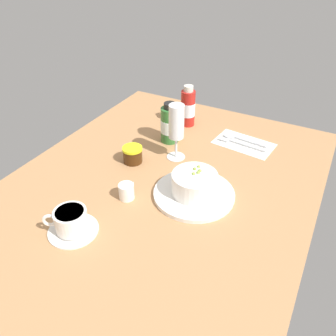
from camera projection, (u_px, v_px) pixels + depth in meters
The scene contains 9 objects.
ground_plane at pixel (160, 188), 99.69cm from camera, with size 110.00×84.00×3.00cm, color #B27F51.
porridge_bowl at pixel (195, 186), 93.11cm from camera, with size 22.22×22.22×7.74cm.
cutlery_setting at pixel (243, 143), 117.22cm from camera, with size 13.86×20.61×0.90cm.
coffee_cup at pixel (71, 222), 82.00cm from camera, with size 12.19×12.19×6.33cm.
creamer_jug at pixel (127, 191), 92.69cm from camera, with size 4.94×4.34×5.03cm.
wine_glass at pixel (176, 125), 103.82cm from camera, with size 5.85×5.85×18.04cm.
jam_jar at pixel (133, 154), 106.89cm from camera, with size 6.21×6.21×5.18cm.
sauce_bottle_green at pixel (170, 124), 115.30cm from camera, with size 6.18×6.18×13.98cm.
sauce_bottle_red at pixel (188, 108), 124.73cm from camera, with size 5.27×5.27×15.09cm.
Camera 1 is at (-67.76, -38.83, 60.78)cm, focal length 36.86 mm.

